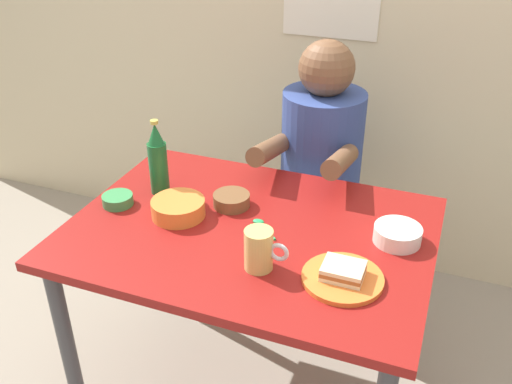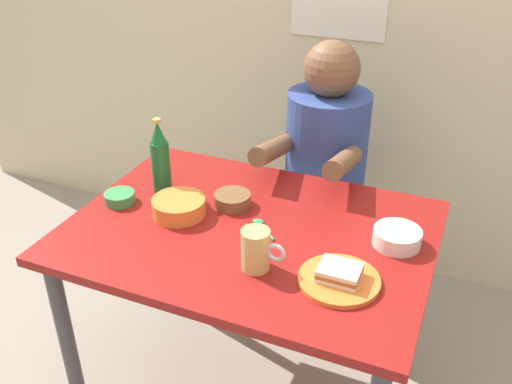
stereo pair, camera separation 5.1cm
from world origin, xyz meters
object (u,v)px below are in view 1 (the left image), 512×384
dining_table (250,253)px  person_seated (321,144)px  plate_orange (342,278)px  beer_bottle (158,161)px  sandwich (343,271)px  beer_mug (260,250)px  stool (316,231)px  condiment_bowl_brown (231,200)px

dining_table → person_seated: 0.63m
dining_table → plate_orange: size_ratio=5.00×
person_seated → beer_bottle: bearing=-129.1°
person_seated → sandwich: size_ratio=6.54×
dining_table → beer_bottle: size_ratio=4.20×
plate_orange → beer_bottle: (-0.69, 0.25, 0.11)m
person_seated → beer_mug: bearing=-87.0°
dining_table → stool: bearing=85.0°
plate_orange → beer_bottle: 0.74m
stool → sandwich: 0.93m
dining_table → condiment_bowl_brown: bearing=136.1°
person_seated → beer_mug: size_ratio=5.71×
dining_table → plate_orange: 0.37m
beer_mug → beer_bottle: (-0.46, 0.27, 0.06)m
beer_bottle → beer_mug: bearing=-30.6°
sandwich → beer_bottle: 0.74m
stool → condiment_bowl_brown: size_ratio=3.75×
sandwich → beer_bottle: beer_bottle is taller
plate_orange → beer_mug: (-0.23, -0.03, 0.05)m
stool → condiment_bowl_brown: bearing=-106.8°
dining_table → plate_orange: plate_orange is taller
beer_bottle → condiment_bowl_brown: size_ratio=2.18×
person_seated → beer_bottle: person_seated is taller
condiment_bowl_brown → stool: bearing=73.2°
beer_bottle → condiment_bowl_brown: 0.28m
plate_orange → beer_bottle: bearing=160.3°
beer_mug → stool: bearing=92.9°
beer_bottle → condiment_bowl_brown: bearing=0.3°
dining_table → sandwich: (0.32, -0.15, 0.13)m
dining_table → plate_orange: bearing=-24.7°
person_seated → beer_bottle: (-0.42, -0.52, 0.09)m
stool → plate_orange: size_ratio=2.05×
dining_table → condiment_bowl_brown: 0.19m
stool → person_seated: person_seated is taller
sandwich → beer_bottle: size_ratio=0.42×
stool → beer_bottle: bearing=-128.5°
person_seated → plate_orange: size_ratio=3.27×
dining_table → beer_mug: (0.10, -0.18, 0.15)m
sandwich → plate_orange: bearing=0.0°
person_seated → condiment_bowl_brown: 0.54m
person_seated → dining_table: bearing=-95.1°
beer_bottle → condiment_bowl_brown: beer_bottle is taller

